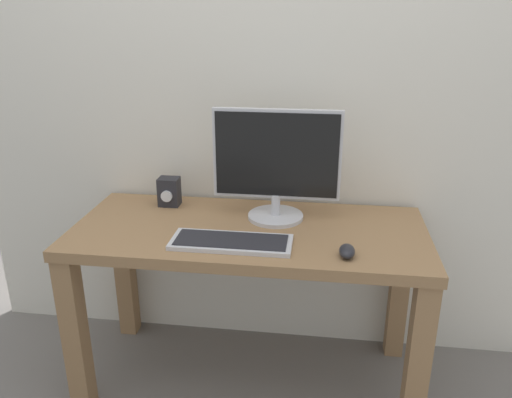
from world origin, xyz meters
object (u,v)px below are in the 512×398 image
monitor (277,164)px  mouse (347,251)px  desk (249,258)px  audio_controller (169,192)px  keyboard_primary (231,242)px

monitor → mouse: size_ratio=5.42×
desk → audio_controller: audio_controller is taller
monitor → mouse: bearing=-48.6°
mouse → audio_controller: (-0.74, 0.39, 0.04)m
desk → mouse: size_ratio=14.79×
desk → keyboard_primary: keyboard_primary is taller
audio_controller → keyboard_primary: bearing=-46.2°
keyboard_primary → mouse: (0.41, -0.04, 0.01)m
monitor → keyboard_primary: (-0.13, -0.27, -0.22)m
keyboard_primary → monitor: bearing=63.8°
monitor → audio_controller: size_ratio=4.10×
mouse → audio_controller: audio_controller is taller
desk → keyboard_primary: bearing=-104.8°
monitor → mouse: 0.46m
desk → keyboard_primary: 0.21m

